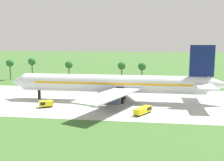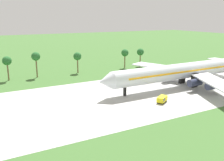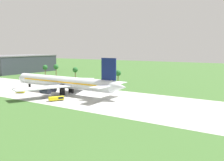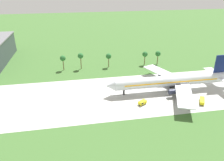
# 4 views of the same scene
# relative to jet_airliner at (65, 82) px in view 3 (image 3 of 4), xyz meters

# --- Properties ---
(ground_plane) EXTENTS (600.00, 600.00, 0.00)m
(ground_plane) POSITION_rel_jet_airliner_xyz_m (-38.58, 0.21, -5.64)
(ground_plane) COLOR #3D662D
(taxiway_strip) EXTENTS (320.00, 44.00, 0.02)m
(taxiway_strip) POSITION_rel_jet_airliner_xyz_m (-38.58, 0.21, -5.63)
(taxiway_strip) COLOR #B2B2AD
(taxiway_strip) RESTS_ON ground_plane
(jet_airliner) EXTENTS (70.17, 52.64, 18.12)m
(jet_airliner) POSITION_rel_jet_airliner_xyz_m (0.00, 0.00, 0.00)
(jet_airliner) COLOR silver
(jet_airliner) RESTS_ON ground_plane
(baggage_tug) EXTENTS (4.95, 6.47, 1.83)m
(baggage_tug) POSITION_rel_jet_airliner_xyz_m (8.84, -14.13, -4.63)
(baggage_tug) COLOR black
(baggage_tug) RESTS_ON ground_plane
(catering_van) EXTENTS (4.41, 3.72, 1.89)m
(catering_van) POSITION_rel_jet_airliner_xyz_m (-19.91, -10.90, -4.60)
(catering_van) COLOR black
(catering_van) RESTS_ON ground_plane
(terminal_building) EXTENTS (36.72, 61.20, 15.65)m
(terminal_building) POSITION_rel_jet_airliner_xyz_m (-113.85, 58.96, 2.20)
(terminal_building) COLOR #333842
(terminal_building) RESTS_ON ground_plane
(palm_tree_row) EXTENTS (67.21, 3.60, 10.71)m
(palm_tree_row) POSITION_rel_jet_airliner_xyz_m (-25.28, 39.22, 2.01)
(palm_tree_row) COLOR brown
(palm_tree_row) RESTS_ON ground_plane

